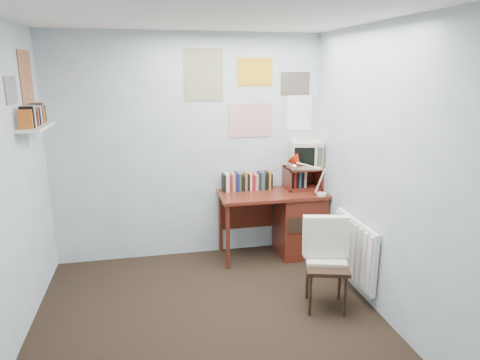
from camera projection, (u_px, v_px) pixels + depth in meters
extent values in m
plane|color=black|center=(215.00, 341.00, 3.43)|extent=(3.50, 3.50, 0.00)
cube|color=silver|center=(189.00, 149.00, 4.76)|extent=(3.00, 0.02, 2.50)
cube|color=silver|center=(398.00, 181.00, 3.41)|extent=(0.02, 3.50, 2.50)
cube|color=white|center=(209.00, 8.00, 2.79)|extent=(3.00, 3.50, 0.02)
cube|color=#5B2014|center=(273.00, 194.00, 4.81)|extent=(1.20, 0.55, 0.03)
cube|color=#5B2014|center=(299.00, 224.00, 4.98)|extent=(0.50, 0.50, 0.72)
cylinder|color=#5B2014|center=(228.00, 238.00, 4.58)|extent=(0.04, 0.04, 0.72)
cylinder|color=#5B2014|center=(221.00, 223.00, 5.02)|extent=(0.04, 0.04, 0.72)
cube|color=#5B2014|center=(246.00, 216.00, 5.09)|extent=(0.64, 0.02, 0.30)
cube|color=black|center=(327.00, 267.00, 3.82)|extent=(0.50, 0.49, 0.80)
cube|color=#AD1B0B|center=(322.00, 178.00, 4.66)|extent=(0.33, 0.30, 0.39)
cube|color=#5B2014|center=(302.00, 178.00, 4.97)|extent=(0.40, 0.30, 0.25)
cube|color=beige|center=(306.00, 153.00, 4.92)|extent=(0.40, 0.38, 0.33)
cube|color=#5B2014|center=(248.00, 180.00, 4.91)|extent=(0.60, 0.14, 0.22)
cube|color=white|center=(355.00, 250.00, 4.14)|extent=(0.09, 0.80, 0.60)
cube|color=white|center=(36.00, 127.00, 3.77)|extent=(0.20, 0.62, 0.24)
cube|color=white|center=(250.00, 93.00, 4.75)|extent=(1.20, 0.01, 0.90)
cube|color=white|center=(19.00, 83.00, 3.65)|extent=(0.01, 0.70, 0.60)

